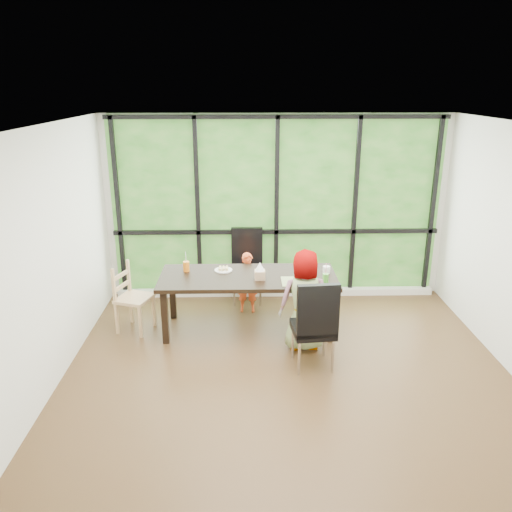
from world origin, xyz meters
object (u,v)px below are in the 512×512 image
object	(u,v)px
child_toddler	(248,283)
orange_cup	(186,266)
green_cup	(326,278)
white_mug	(326,270)
plate_near	(300,281)
tissue_box	(260,275)
chair_window_leather	(247,267)
chair_interior_leather	(313,323)
child_older	(304,300)
dining_table	(248,303)
chair_end_beech	(134,298)
plate_far	(223,270)

from	to	relation	value
child_toddler	orange_cup	world-z (taller)	orange_cup
green_cup	white_mug	size ratio (longest dim) A/B	1.24
plate_near	tissue_box	bearing A→B (deg)	168.91
chair_window_leather	green_cup	world-z (taller)	chair_window_leather
white_mug	chair_window_leather	bearing A→B (deg)	140.60
white_mug	green_cup	bearing A→B (deg)	-100.62
chair_window_leather	chair_interior_leather	bearing A→B (deg)	-68.58
child_older	orange_cup	distance (m)	1.65
child_toddler	child_older	world-z (taller)	child_older
dining_table	green_cup	xyz separation A→B (m)	(0.96, -0.26, 0.43)
chair_interior_leather	child_toddler	bearing A→B (deg)	-69.50
chair_end_beech	child_older	bearing A→B (deg)	-84.84
child_toddler	child_older	bearing A→B (deg)	-55.94
chair_end_beech	orange_cup	world-z (taller)	chair_end_beech
chair_end_beech	tissue_box	bearing A→B (deg)	-75.42
chair_interior_leather	plate_far	xyz separation A→B (m)	(-1.05, 1.14, 0.22)
dining_table	tissue_box	bearing A→B (deg)	-38.79
chair_end_beech	chair_window_leather	bearing A→B (deg)	-39.33
white_mug	plate_near	bearing A→B (deg)	-141.90
chair_interior_leather	child_toddler	size ratio (longest dim) A/B	1.25
plate_far	plate_near	distance (m)	1.06
child_older	green_cup	xyz separation A→B (m)	(0.29, 0.26, 0.18)
plate_far	green_cup	bearing A→B (deg)	-19.55
plate_near	plate_far	bearing A→B (deg)	157.08
chair_interior_leather	chair_end_beech	world-z (taller)	chair_interior_leather
chair_interior_leather	tissue_box	size ratio (longest dim) A/B	8.14
chair_interior_leather	dining_table	bearing A→B (deg)	-57.82
white_mug	child_toddler	bearing A→B (deg)	154.58
chair_window_leather	plate_near	xyz separation A→B (m)	(0.66, -1.13, 0.22)
green_cup	chair_end_beech	bearing A→B (deg)	173.92
dining_table	white_mug	bearing A→B (deg)	4.01
chair_window_leather	orange_cup	xyz separation A→B (m)	(-0.80, -0.73, 0.28)
chair_window_leather	orange_cup	world-z (taller)	chair_window_leather
chair_end_beech	chair_interior_leather	bearing A→B (deg)	-94.52
plate_near	chair_end_beech	bearing A→B (deg)	174.20
chair_end_beech	plate_near	world-z (taller)	chair_end_beech
dining_table	chair_end_beech	world-z (taller)	chair_end_beech
chair_window_leather	white_mug	distance (m)	1.35
chair_end_beech	child_older	size ratio (longest dim) A/B	0.72
plate_near	tissue_box	xyz separation A→B (m)	(-0.50, 0.10, 0.05)
child_toddler	plate_far	size ratio (longest dim) A/B	3.70
white_mug	dining_table	bearing A→B (deg)	-175.99
white_mug	tissue_box	world-z (taller)	tissue_box
chair_window_leather	white_mug	bearing A→B (deg)	-39.45
chair_end_beech	plate_far	distance (m)	1.21
child_older	white_mug	size ratio (longest dim) A/B	13.31
white_mug	tissue_box	bearing A→B (deg)	-167.66
child_toddler	child_older	xyz separation A→B (m)	(0.67, -1.07, 0.19)
chair_window_leather	plate_near	size ratio (longest dim) A/B	4.70
plate_far	orange_cup	size ratio (longest dim) A/B	1.77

